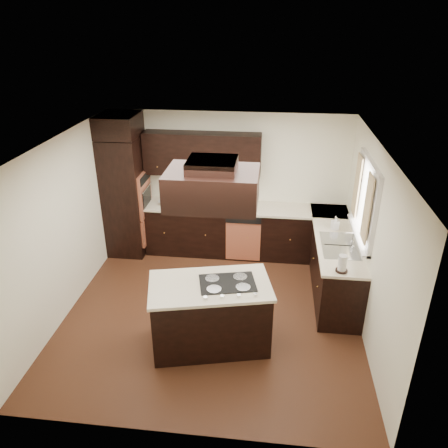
{
  "coord_description": "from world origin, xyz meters",
  "views": [
    {
      "loc": [
        0.78,
        -5.18,
        3.96
      ],
      "look_at": [
        0.1,
        0.6,
        1.15
      ],
      "focal_mm": 35.0,
      "sensor_mm": 36.0,
      "label": 1
    }
  ],
  "objects_px": {
    "oven_column": "(126,196)",
    "range_hood": "(212,188)",
    "island": "(210,316)",
    "spice_rack": "(195,199)"
  },
  "relations": [
    {
      "from": "oven_column",
      "to": "range_hood",
      "type": "relative_size",
      "value": 2.02
    },
    {
      "from": "island",
      "to": "spice_rack",
      "type": "relative_size",
      "value": 4.07
    },
    {
      "from": "oven_column",
      "to": "island",
      "type": "bearing_deg",
      "value": -52.14
    },
    {
      "from": "range_hood",
      "to": "spice_rack",
      "type": "xyz_separation_m",
      "value": [
        -0.63,
        2.25,
        -1.09
      ]
    },
    {
      "from": "island",
      "to": "spice_rack",
      "type": "xyz_separation_m",
      "value": [
        -0.6,
        2.37,
        0.63
      ]
    },
    {
      "from": "oven_column",
      "to": "island",
      "type": "height_order",
      "value": "oven_column"
    },
    {
      "from": "island",
      "to": "range_hood",
      "type": "relative_size",
      "value": 1.39
    },
    {
      "from": "range_hood",
      "to": "spice_rack",
      "type": "distance_m",
      "value": 2.58
    },
    {
      "from": "island",
      "to": "spice_rack",
      "type": "distance_m",
      "value": 2.52
    },
    {
      "from": "range_hood",
      "to": "oven_column",
      "type": "bearing_deg",
      "value": 129.74
    }
  ]
}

